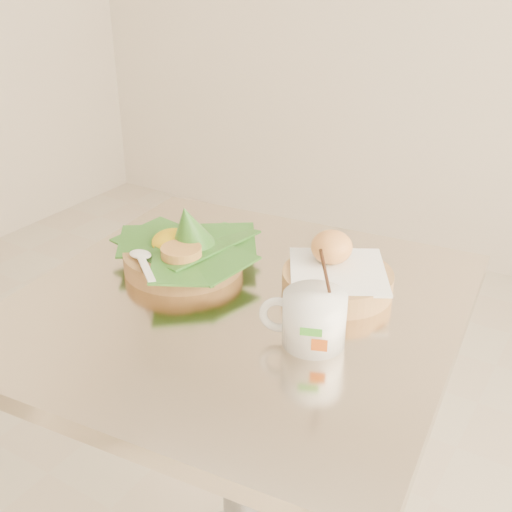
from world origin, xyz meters
The scene contains 4 objects.
cafe_table centered at (0.19, -0.03, 0.53)m, with size 0.77×0.77×0.75m.
rice_basket centered at (0.04, 0.02, 0.79)m, with size 0.27×0.27×0.13m.
bread_basket centered at (0.31, 0.09, 0.78)m, with size 0.22×0.22×0.10m.
coffee_mug centered at (0.35, -0.07, 0.79)m, with size 0.12×0.10×0.16m.
Camera 1 is at (0.69, -0.78, 1.29)m, focal length 45.00 mm.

